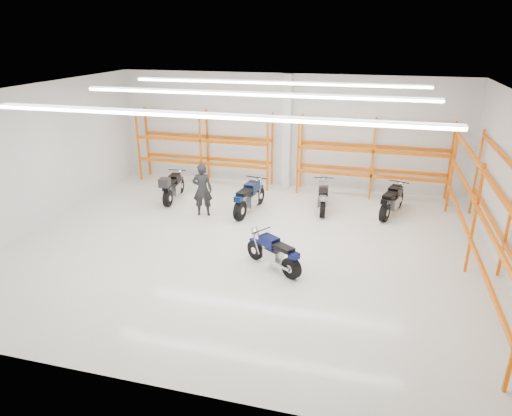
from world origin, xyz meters
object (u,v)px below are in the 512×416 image
(motorcycle_back_a, at_px, (172,187))
(motorcycle_back_b, at_px, (249,198))
(standing_man, at_px, (202,190))
(structural_column, at_px, (287,132))
(motorcycle_main, at_px, (275,254))
(motorcycle_back_d, at_px, (392,201))
(motorcycle_back_c, at_px, (323,197))

(motorcycle_back_a, bearing_deg, motorcycle_back_b, -7.36)
(motorcycle_back_a, relative_size, standing_man, 1.19)
(motorcycle_back_b, distance_m, structural_column, 3.73)
(motorcycle_main, height_order, motorcycle_back_d, motorcycle_back_d)
(motorcycle_back_d, xyz_separation_m, standing_man, (-6.33, -1.67, 0.42))
(motorcycle_back_a, xyz_separation_m, motorcycle_back_c, (5.59, 0.52, -0.05))
(motorcycle_back_c, bearing_deg, motorcycle_back_a, -174.67)
(motorcycle_back_a, bearing_deg, standing_man, -31.68)
(motorcycle_back_a, height_order, structural_column, structural_column)
(motorcycle_back_d, bearing_deg, motorcycle_main, -122.12)
(motorcycle_back_d, xyz_separation_m, structural_column, (-4.17, 2.17, 1.75))
(motorcycle_back_b, relative_size, motorcycle_back_c, 1.08)
(motorcycle_back_a, distance_m, motorcycle_back_c, 5.61)
(standing_man, bearing_deg, motorcycle_back_b, -171.26)
(standing_man, bearing_deg, motorcycle_back_a, -44.89)
(motorcycle_back_d, bearing_deg, motorcycle_back_b, -167.55)
(motorcycle_back_b, distance_m, motorcycle_back_c, 2.66)
(motorcycle_main, relative_size, standing_man, 0.94)
(motorcycle_back_a, distance_m, structural_column, 5.02)
(motorcycle_main, height_order, structural_column, structural_column)
(motorcycle_main, bearing_deg, motorcycle_back_a, 139.52)
(standing_man, xyz_separation_m, structural_column, (2.15, 3.84, 1.32))
(motorcycle_back_a, xyz_separation_m, standing_man, (1.61, -1.00, 0.39))
(motorcycle_back_a, bearing_deg, motorcycle_back_c, 5.33)
(motorcycle_back_d, relative_size, standing_man, 1.14)
(standing_man, relative_size, structural_column, 0.41)
(motorcycle_back_c, distance_m, motorcycle_back_d, 2.36)
(structural_column, bearing_deg, motorcycle_back_c, -51.93)
(motorcycle_back_b, bearing_deg, structural_column, 78.26)
(motorcycle_main, distance_m, motorcycle_back_d, 5.73)
(motorcycle_main, xyz_separation_m, structural_column, (-1.13, 7.02, 1.79))
(motorcycle_main, height_order, standing_man, standing_man)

